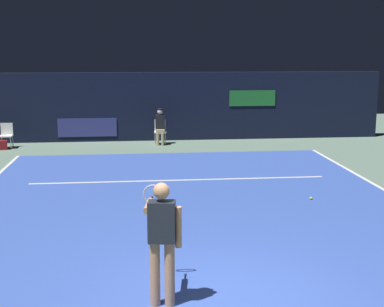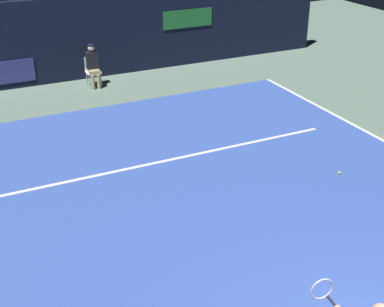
% 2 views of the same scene
% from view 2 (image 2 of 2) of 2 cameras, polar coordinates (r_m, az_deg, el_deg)
% --- Properties ---
extents(ground_plane, '(32.34, 32.34, 0.00)m').
position_cam_2_polar(ground_plane, '(10.74, 2.85, -5.16)').
color(ground_plane, slate).
extents(court_surface, '(10.07, 11.94, 0.01)m').
position_cam_2_polar(court_surface, '(10.74, 2.85, -5.13)').
color(court_surface, '#3856B2').
rests_on(court_surface, ground).
extents(line_service, '(7.86, 0.10, 0.01)m').
position_cam_2_polar(line_service, '(12.37, -1.72, -0.54)').
color(line_service, white).
rests_on(line_service, court_surface).
extents(back_wall, '(16.87, 0.33, 2.60)m').
position_cam_2_polar(back_wall, '(17.88, -10.74, 11.94)').
color(back_wall, black).
rests_on(back_wall, ground).
extents(line_judge_on_chair, '(0.46, 0.54, 1.32)m').
position_cam_2_polar(line_judge_on_chair, '(17.05, -10.40, 9.13)').
color(line_judge_on_chair, white).
rests_on(line_judge_on_chair, ground).
extents(tennis_ball, '(0.07, 0.07, 0.07)m').
position_cam_2_polar(tennis_ball, '(12.13, 15.26, -1.96)').
color(tennis_ball, '#CCE033').
rests_on(tennis_ball, court_surface).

